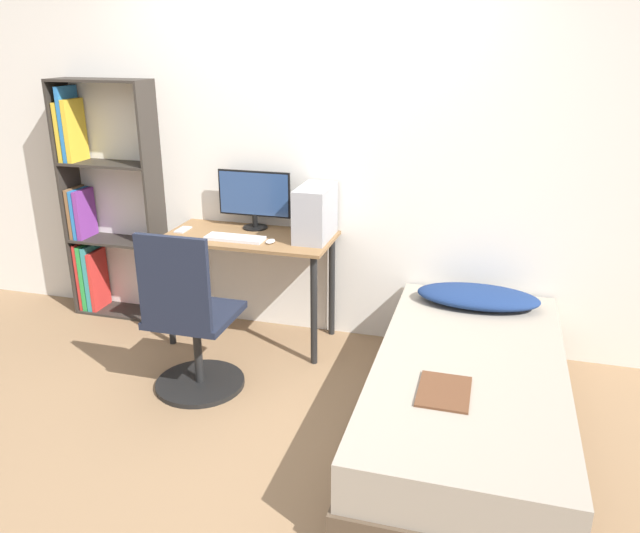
# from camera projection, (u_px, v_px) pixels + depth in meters

# --- Properties ---
(ground_plane) EXTENTS (14.00, 14.00, 0.00)m
(ground_plane) POSITION_uv_depth(u_px,v_px,m) (228.00, 444.00, 3.25)
(ground_plane) COLOR #846647
(wall_back) EXTENTS (8.00, 0.05, 2.50)m
(wall_back) POSITION_uv_depth(u_px,v_px,m) (308.00, 156.00, 4.14)
(wall_back) COLOR silver
(wall_back) RESTS_ON ground_plane
(desk) EXTENTS (1.12, 0.54, 0.76)m
(desk) POSITION_uv_depth(u_px,v_px,m) (250.00, 253.00, 4.17)
(desk) COLOR brown
(desk) RESTS_ON ground_plane
(bookshelf) EXTENTS (0.71, 0.25, 1.73)m
(bookshelf) POSITION_uv_depth(u_px,v_px,m) (97.00, 210.00, 4.56)
(bookshelf) COLOR #2D2823
(bookshelf) RESTS_ON ground_plane
(office_chair) EXTENTS (0.54, 0.54, 1.01)m
(office_chair) POSITION_uv_depth(u_px,v_px,m) (191.00, 331.00, 3.60)
(office_chair) COLOR black
(office_chair) RESTS_ON ground_plane
(bed) EXTENTS (0.98, 2.02, 0.43)m
(bed) POSITION_uv_depth(u_px,v_px,m) (467.00, 398.00, 3.26)
(bed) COLOR #4C3D2D
(bed) RESTS_ON ground_plane
(pillow) EXTENTS (0.74, 0.36, 0.11)m
(pillow) POSITION_uv_depth(u_px,v_px,m) (478.00, 297.00, 3.85)
(pillow) COLOR navy
(pillow) RESTS_ON bed
(magazine) EXTENTS (0.24, 0.32, 0.01)m
(magazine) POSITION_uv_depth(u_px,v_px,m) (444.00, 391.00, 2.91)
(magazine) COLOR #56331E
(magazine) RESTS_ON bed
(monitor) EXTENTS (0.51, 0.17, 0.40)m
(monitor) POSITION_uv_depth(u_px,v_px,m) (254.00, 197.00, 4.21)
(monitor) COLOR black
(monitor) RESTS_ON desk
(keyboard) EXTENTS (0.39, 0.13, 0.02)m
(keyboard) POSITION_uv_depth(u_px,v_px,m) (235.00, 238.00, 4.04)
(keyboard) COLOR silver
(keyboard) RESTS_ON desk
(pc_tower) EXTENTS (0.20, 0.38, 0.34)m
(pc_tower) POSITION_uv_depth(u_px,v_px,m) (315.00, 213.00, 4.01)
(pc_tower) COLOR #99999E
(pc_tower) RESTS_ON desk
(mouse) EXTENTS (0.06, 0.09, 0.02)m
(mouse) POSITION_uv_depth(u_px,v_px,m) (270.00, 241.00, 3.98)
(mouse) COLOR silver
(mouse) RESTS_ON desk
(phone) EXTENTS (0.07, 0.14, 0.01)m
(phone) POSITION_uv_depth(u_px,v_px,m) (183.00, 230.00, 4.24)
(phone) COLOR #B7B7BC
(phone) RESTS_ON desk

